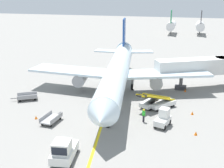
% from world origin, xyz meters
% --- Properties ---
extents(ground_plane, '(300.00, 300.00, 0.00)m').
position_xyz_m(ground_plane, '(0.00, 0.00, 0.00)').
color(ground_plane, gray).
extents(taxi_line_yellow, '(12.89, 79.05, 0.01)m').
position_xyz_m(taxi_line_yellow, '(-1.23, 5.00, 0.00)').
color(taxi_line_yellow, yellow).
rests_on(taxi_line_yellow, ground).
extents(airliner, '(28.25, 35.26, 10.10)m').
position_xyz_m(airliner, '(-1.31, 10.64, 3.42)').
color(airliner, silver).
rests_on(airliner, ground).
extents(jet_bridge, '(12.58, 8.14, 4.85)m').
position_xyz_m(jet_bridge, '(10.90, 16.40, 3.54)').
color(jet_bridge, silver).
rests_on(jet_bridge, ground).
extents(pushback_tug, '(2.39, 3.83, 2.20)m').
position_xyz_m(pushback_tug, '(-1.52, -8.76, 0.99)').
color(pushback_tug, silver).
rests_on(pushback_tug, ground).
extents(baggage_tug_near_wing, '(1.91, 2.66, 2.10)m').
position_xyz_m(baggage_tug_near_wing, '(6.68, 0.88, 0.93)').
color(baggage_tug_near_wing, silver).
rests_on(baggage_tug_near_wing, ground).
extents(belt_loader_forward_hold, '(3.23, 5.07, 2.59)m').
position_xyz_m(belt_loader_forward_hold, '(4.52, 6.26, 0.78)').
color(belt_loader_forward_hold, silver).
rests_on(belt_loader_forward_hold, ground).
extents(belt_loader_aft_hold, '(4.26, 4.56, 2.59)m').
position_xyz_m(belt_loader_aft_hold, '(5.95, 6.21, 0.78)').
color(belt_loader_aft_hold, silver).
rests_on(belt_loader_aft_hold, ground).
extents(baggage_cart_loaded, '(1.78, 3.81, 0.94)m').
position_xyz_m(baggage_cart_loaded, '(-6.34, -1.80, 0.47)').
color(baggage_cart_loaded, '#A5A5A8').
rests_on(baggage_cart_loaded, ground).
extents(baggage_cart_empty_trailing, '(3.62, 2.79, 0.94)m').
position_xyz_m(baggage_cart_empty_trailing, '(-13.15, 4.06, 0.47)').
color(baggage_cart_empty_trailing, '#A5A5A8').
rests_on(baggage_cart_empty_trailing, ground).
extents(ground_crew_marshaller, '(0.36, 0.24, 1.70)m').
position_xyz_m(ground_crew_marshaller, '(4.32, 1.26, 0.91)').
color(ground_crew_marshaller, '#26262D').
rests_on(ground_crew_marshaller, ground).
extents(safety_cone_nose_left, '(0.36, 0.36, 0.44)m').
position_xyz_m(safety_cone_nose_left, '(10.40, -0.50, 0.22)').
color(safety_cone_nose_left, orange).
rests_on(safety_cone_nose_left, ground).
extents(safety_cone_nose_right, '(0.36, 0.36, 0.44)m').
position_xyz_m(safety_cone_nose_right, '(-8.63, -1.42, 0.22)').
color(safety_cone_nose_right, orange).
rests_on(safety_cone_nose_right, ground).
extents(safety_cone_wingtip_left, '(0.36, 0.36, 0.44)m').
position_xyz_m(safety_cone_wingtip_left, '(8.88, 13.77, 0.22)').
color(safety_cone_wingtip_left, orange).
rests_on(safety_cone_wingtip_left, ground).
extents(safety_cone_wingtip_right, '(0.36, 0.36, 0.44)m').
position_xyz_m(safety_cone_wingtip_right, '(-4.07, 12.45, 0.22)').
color(safety_cone_wingtip_right, orange).
rests_on(safety_cone_wingtip_right, ground).
extents(safety_cone_tail_area, '(0.36, 0.36, 0.44)m').
position_xyz_m(safety_cone_tail_area, '(10.00, 5.04, 0.22)').
color(safety_cone_tail_area, orange).
rests_on(safety_cone_tail_area, ground).
extents(distant_aircraft_far_left, '(3.00, 10.10, 8.80)m').
position_xyz_m(distant_aircraft_far_left, '(2.00, 77.49, 3.22)').
color(distant_aircraft_far_left, silver).
rests_on(distant_aircraft_far_left, ground).
extents(distant_aircraft_mid_left, '(3.00, 10.10, 8.80)m').
position_xyz_m(distant_aircraft_mid_left, '(12.16, 78.73, 3.22)').
color(distant_aircraft_mid_left, silver).
rests_on(distant_aircraft_mid_left, ground).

